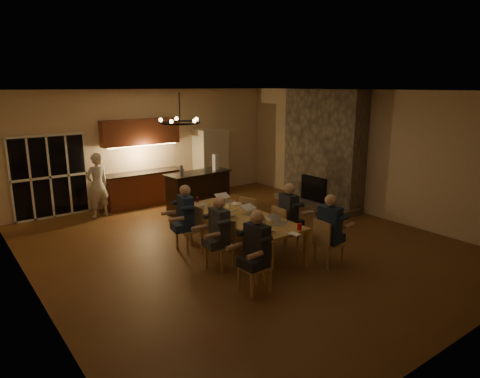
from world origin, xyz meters
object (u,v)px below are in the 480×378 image
object	(u,v)px
plate_far	(236,204)
chair_left_near	(255,266)
bar_blender	(216,162)
plate_near	(272,219)
standing_person	(98,185)
can_right	(245,206)
chandelier	(180,123)
can_silver	(264,222)
refrigerator	(211,162)
plate_left	(253,229)
chair_right_mid	(286,227)
person_right_mid	(288,216)
laptop_e	(201,200)
chair_right_far	(253,215)
laptop_c	(226,211)
redcup_near	(299,227)
redcup_mid	(212,212)
can_cola	(197,200)
laptop_a	(264,225)
dining_table	(240,233)
mug_front	(252,220)
chair_left_far	(189,229)
person_left_far	(186,218)
mug_mid	(228,206)
bar_island	(198,192)
person_right_near	(329,231)
laptop_f	(225,197)
person_left_near	(257,252)
chair_right_near	(329,242)
laptop_b	(280,218)
person_left_mid	(219,233)
laptop_d	(252,209)
mug_back	(206,207)

from	to	relation	value
plate_far	chair_left_near	bearing A→B (deg)	-119.76
bar_blender	plate_near	bearing A→B (deg)	-111.49
chair_left_near	plate_far	xyz separation A→B (m)	(1.31, 2.29, 0.31)
standing_person	can_right	size ratio (longest dim) A/B	13.81
bar_blender	standing_person	bearing A→B (deg)	151.77
chandelier	can_silver	distance (m)	2.61
refrigerator	plate_left	xyz separation A→B (m)	(-2.42, -5.18, -0.24)
chair_left_near	chair_right_mid	bearing A→B (deg)	126.43
person_right_mid	laptop_e	bearing A→B (deg)	44.32
chair_right_far	plate_far	world-z (taller)	chair_right_far
laptop_c	can_right	xyz separation A→B (m)	(0.65, 0.22, -0.05)
redcup_near	redcup_mid	bearing A→B (deg)	113.18
standing_person	bar_blender	distance (m)	3.10
chair_left_near	can_cola	distance (m)	3.03
laptop_a	dining_table	bearing A→B (deg)	-88.84
mug_front	laptop_a	bearing A→B (deg)	-104.70
person_right_mid	can_cola	world-z (taller)	person_right_mid
chair_left_far	person_left_far	bearing A→B (deg)	-94.65
person_left_far	chair_left_far	bearing A→B (deg)	101.65
dining_table	chair_left_far	distance (m)	1.05
mug_mid	bar_island	bearing A→B (deg)	74.15
person_right_near	can_right	world-z (taller)	person_right_near
laptop_e	redcup_near	bearing A→B (deg)	86.27
laptop_c	mug_front	size ratio (longest dim) A/B	3.20
dining_table	redcup_mid	xyz separation A→B (m)	(-0.42, 0.38, 0.44)
laptop_a	laptop_f	bearing A→B (deg)	-91.27
person_left_near	laptop_f	distance (m)	2.87
chandelier	mug_front	size ratio (longest dim) A/B	6.13
chair_right_near	standing_person	distance (m)	6.12
chair_right_mid	can_silver	size ratio (longest dim) A/B	7.42
person_right_near	chandelier	bearing A→B (deg)	64.27
dining_table	can_cola	distance (m)	1.43
refrigerator	can_right	xyz separation A→B (m)	(-1.73, -4.04, -0.19)
mug_mid	laptop_b	bearing A→B (deg)	-82.51
chair_right_mid	plate_far	world-z (taller)	chair_right_mid
laptop_c	mug_mid	world-z (taller)	laptop_c
dining_table	person_left_far	distance (m)	1.15
bar_island	mug_mid	distance (m)	2.41
dining_table	redcup_mid	world-z (taller)	redcup_mid
person_left_mid	mug_mid	distance (m)	1.44
laptop_d	mug_front	xyz separation A→B (m)	(-0.35, -0.44, -0.06)
bar_blender	person_left_far	bearing A→B (deg)	-140.58
chandelier	laptop_a	xyz separation A→B (m)	(1.52, -0.20, -1.89)
laptop_c	bar_blender	distance (m)	3.22
chair_left_far	laptop_c	xyz separation A→B (m)	(0.53, -0.56, 0.42)
laptop_f	can_right	bearing A→B (deg)	-84.10
mug_back	laptop_e	bearing A→B (deg)	73.78
chair_right_mid	laptop_c	size ratio (longest dim) A/B	2.78
laptop_c	bar_blender	world-z (taller)	bar_blender
laptop_a	can_right	size ratio (longest dim) A/B	2.67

